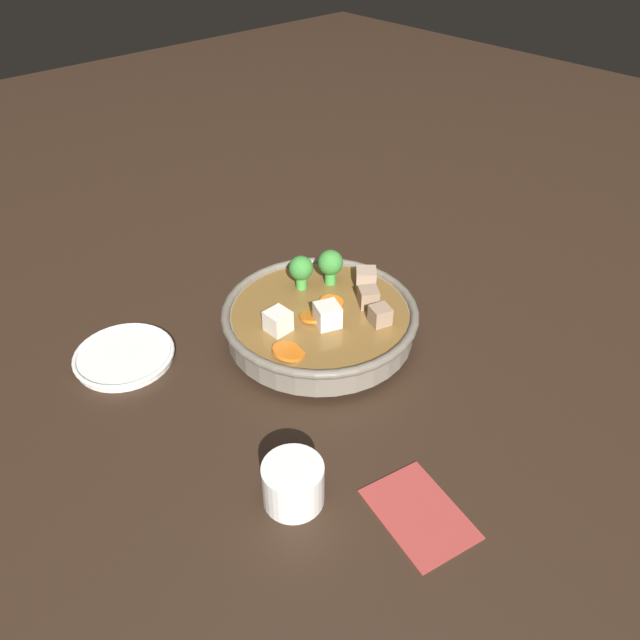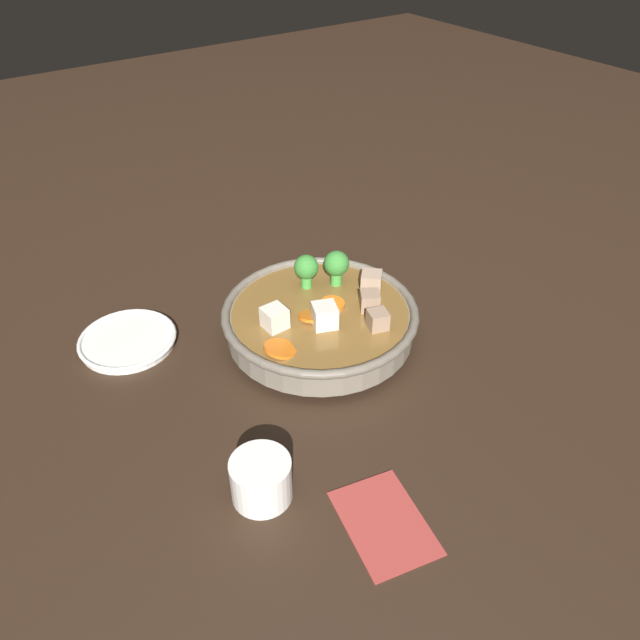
# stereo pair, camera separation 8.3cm
# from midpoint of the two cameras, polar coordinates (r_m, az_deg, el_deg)

# --- Properties ---
(ground_plane) EXTENTS (3.00, 3.00, 0.00)m
(ground_plane) POSITION_cam_midpoint_polar(r_m,az_deg,el_deg) (0.85, -2.80, -1.81)
(ground_plane) COLOR black
(stirfry_bowl) EXTENTS (0.26, 0.26, 0.10)m
(stirfry_bowl) POSITION_cam_midpoint_polar(r_m,az_deg,el_deg) (0.83, -2.84, 0.06)
(stirfry_bowl) COLOR slate
(stirfry_bowl) RESTS_ON ground_plane
(side_saucer) EXTENTS (0.13, 0.13, 0.01)m
(side_saucer) POSITION_cam_midpoint_polar(r_m,az_deg,el_deg) (0.87, -20.13, -3.22)
(side_saucer) COLOR white
(side_saucer) RESTS_ON ground_plane
(tea_cup) EXTENTS (0.06, 0.06, 0.05)m
(tea_cup) POSITION_cam_midpoint_polar(r_m,az_deg,el_deg) (0.65, -6.26, -14.80)
(tea_cup) COLOR white
(tea_cup) RESTS_ON ground_plane
(napkin) EXTENTS (0.12, 0.10, 0.00)m
(napkin) POSITION_cam_midpoint_polar(r_m,az_deg,el_deg) (0.66, 5.35, -17.38)
(napkin) COLOR #A33833
(napkin) RESTS_ON ground_plane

